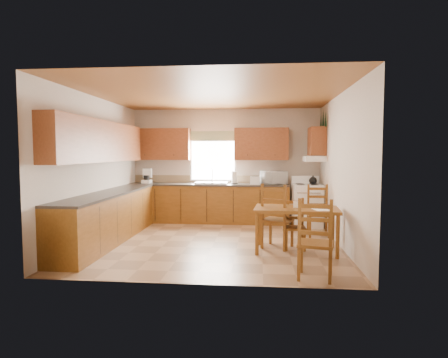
# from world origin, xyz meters

# --- Properties ---
(floor) EXTENTS (4.50, 4.50, 0.00)m
(floor) POSITION_xyz_m (0.00, 0.00, 0.00)
(floor) COLOR #A07B58
(floor) RESTS_ON ground
(ceiling) EXTENTS (4.50, 4.50, 0.00)m
(ceiling) POSITION_xyz_m (0.00, 0.00, 2.70)
(ceiling) COLOR brown
(ceiling) RESTS_ON floor
(wall_left) EXTENTS (4.50, 4.50, 0.00)m
(wall_left) POSITION_xyz_m (-2.25, 0.00, 1.35)
(wall_left) COLOR beige
(wall_left) RESTS_ON floor
(wall_right) EXTENTS (4.50, 4.50, 0.00)m
(wall_right) POSITION_xyz_m (2.25, 0.00, 1.35)
(wall_right) COLOR beige
(wall_right) RESTS_ON floor
(wall_back) EXTENTS (4.50, 4.50, 0.00)m
(wall_back) POSITION_xyz_m (0.00, 2.25, 1.35)
(wall_back) COLOR beige
(wall_back) RESTS_ON floor
(wall_front) EXTENTS (4.50, 4.50, 0.00)m
(wall_front) POSITION_xyz_m (0.00, -2.25, 1.35)
(wall_front) COLOR beige
(wall_front) RESTS_ON floor
(lower_cab_back) EXTENTS (3.75, 0.60, 0.88)m
(lower_cab_back) POSITION_xyz_m (-0.38, 1.95, 0.44)
(lower_cab_back) COLOR brown
(lower_cab_back) RESTS_ON floor
(lower_cab_left) EXTENTS (0.60, 3.60, 0.88)m
(lower_cab_left) POSITION_xyz_m (-1.95, -0.15, 0.44)
(lower_cab_left) COLOR brown
(lower_cab_left) RESTS_ON floor
(counter_back) EXTENTS (3.75, 0.63, 0.04)m
(counter_back) POSITION_xyz_m (-0.38, 1.95, 0.90)
(counter_back) COLOR #35302B
(counter_back) RESTS_ON lower_cab_back
(counter_left) EXTENTS (0.63, 3.60, 0.04)m
(counter_left) POSITION_xyz_m (-1.95, -0.15, 0.90)
(counter_left) COLOR #35302B
(counter_left) RESTS_ON lower_cab_left
(backsplash) EXTENTS (3.75, 0.01, 0.18)m
(backsplash) POSITION_xyz_m (-0.38, 2.24, 1.01)
(backsplash) COLOR #877251
(backsplash) RESTS_ON counter_back
(upper_cab_back_left) EXTENTS (1.41, 0.33, 0.75)m
(upper_cab_back_left) POSITION_xyz_m (-1.55, 2.08, 1.85)
(upper_cab_back_left) COLOR brown
(upper_cab_back_left) RESTS_ON wall_back
(upper_cab_back_right) EXTENTS (1.25, 0.33, 0.75)m
(upper_cab_back_right) POSITION_xyz_m (0.86, 2.08, 1.85)
(upper_cab_back_right) COLOR brown
(upper_cab_back_right) RESTS_ON wall_back
(upper_cab_left) EXTENTS (0.33, 3.60, 0.75)m
(upper_cab_left) POSITION_xyz_m (-2.08, -0.15, 1.85)
(upper_cab_left) COLOR brown
(upper_cab_left) RESTS_ON wall_left
(upper_cab_stove) EXTENTS (0.33, 0.62, 0.62)m
(upper_cab_stove) POSITION_xyz_m (2.08, 1.65, 1.90)
(upper_cab_stove) COLOR brown
(upper_cab_stove) RESTS_ON wall_right
(range_hood) EXTENTS (0.44, 0.62, 0.12)m
(range_hood) POSITION_xyz_m (2.03, 1.65, 1.52)
(range_hood) COLOR white
(range_hood) RESTS_ON wall_right
(window_frame) EXTENTS (1.13, 0.02, 1.18)m
(window_frame) POSITION_xyz_m (-0.30, 2.22, 1.55)
(window_frame) COLOR white
(window_frame) RESTS_ON wall_back
(window_pane) EXTENTS (1.05, 0.01, 1.10)m
(window_pane) POSITION_xyz_m (-0.30, 2.21, 1.55)
(window_pane) COLOR white
(window_pane) RESTS_ON wall_back
(window_valance) EXTENTS (1.19, 0.01, 0.24)m
(window_valance) POSITION_xyz_m (-0.30, 2.19, 2.05)
(window_valance) COLOR #3B592E
(window_valance) RESTS_ON wall_back
(sink_basin) EXTENTS (0.75, 0.45, 0.04)m
(sink_basin) POSITION_xyz_m (-0.30, 1.95, 0.94)
(sink_basin) COLOR silver
(sink_basin) RESTS_ON counter_back
(pine_decal_a) EXTENTS (0.22, 0.22, 0.36)m
(pine_decal_a) POSITION_xyz_m (2.21, 1.33, 2.38)
(pine_decal_a) COLOR black
(pine_decal_a) RESTS_ON wall_right
(pine_decal_b) EXTENTS (0.22, 0.22, 0.36)m
(pine_decal_b) POSITION_xyz_m (2.21, 1.65, 2.42)
(pine_decal_b) COLOR black
(pine_decal_b) RESTS_ON wall_right
(pine_decal_c) EXTENTS (0.22, 0.22, 0.36)m
(pine_decal_c) POSITION_xyz_m (2.21, 1.97, 2.38)
(pine_decal_c) COLOR black
(pine_decal_c) RESTS_ON wall_right
(stove) EXTENTS (0.67, 0.68, 0.93)m
(stove) POSITION_xyz_m (1.88, 1.64, 0.46)
(stove) COLOR white
(stove) RESTS_ON floor
(coffeemaker) EXTENTS (0.24, 0.27, 0.33)m
(coffeemaker) POSITION_xyz_m (-1.88, 1.97, 1.09)
(coffeemaker) COLOR white
(coffeemaker) RESTS_ON counter_back
(paper_towel) EXTENTS (0.15, 0.15, 0.30)m
(paper_towel) POSITION_xyz_m (0.24, 1.94, 1.07)
(paper_towel) COLOR white
(paper_towel) RESTS_ON counter_back
(toaster) EXTENTS (0.23, 0.15, 0.19)m
(toaster) POSITION_xyz_m (0.72, 1.86, 1.01)
(toaster) COLOR white
(toaster) RESTS_ON counter_back
(microwave) EXTENTS (0.61, 0.53, 0.31)m
(microwave) POSITION_xyz_m (1.15, 1.95, 1.07)
(microwave) COLOR white
(microwave) RESTS_ON counter_back
(dining_table) EXTENTS (1.43, 0.89, 0.74)m
(dining_table) POSITION_xyz_m (1.44, -0.53, 0.37)
(dining_table) COLOR brown
(dining_table) RESTS_ON floor
(chair_near_left) EXTENTS (0.61, 0.60, 1.11)m
(chair_near_left) POSITION_xyz_m (1.14, -0.30, 0.56)
(chair_near_left) COLOR brown
(chair_near_left) RESTS_ON floor
(chair_near_right) EXTENTS (0.52, 0.51, 1.06)m
(chair_near_right) POSITION_xyz_m (1.56, -1.87, 0.53)
(chair_near_right) COLOR brown
(chair_near_right) RESTS_ON floor
(chair_far_left) EXTENTS (0.37, 0.35, 0.86)m
(chair_far_left) POSITION_xyz_m (1.43, -0.38, 0.43)
(chair_far_left) COLOR brown
(chair_far_left) RESTS_ON floor
(chair_far_right) EXTENTS (0.43, 0.41, 1.01)m
(chair_far_right) POSITION_xyz_m (1.99, 0.68, 0.50)
(chair_far_right) COLOR brown
(chair_far_right) RESTS_ON floor
(table_paper) EXTENTS (0.29, 0.35, 0.00)m
(table_paper) POSITION_xyz_m (1.81, -0.68, 0.74)
(table_paper) COLOR white
(table_paper) RESTS_ON dining_table
(table_card) EXTENTS (0.08, 0.03, 0.11)m
(table_card) POSITION_xyz_m (1.43, -0.53, 0.79)
(table_card) COLOR white
(table_card) RESTS_ON dining_table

